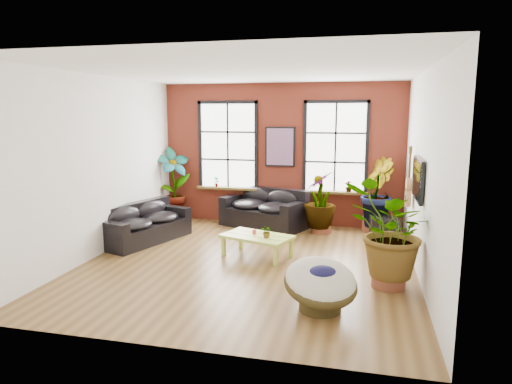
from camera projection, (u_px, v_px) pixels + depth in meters
room at (250, 170)px, 8.37m from camera, size 6.04×6.54×3.54m
sofa_back at (265, 210)px, 11.23m from camera, size 2.27×1.69×0.94m
sofa_left at (144, 224)px, 9.95m from camera, size 1.48×2.25×0.82m
coffee_table at (257, 238)px, 8.88m from camera, size 1.50×1.14×0.51m
papasan_chair at (321, 283)px, 6.43m from camera, size 1.38×1.38×0.78m
poster at (280, 147)px, 11.25m from camera, size 0.74×0.06×0.98m
tv_wall_unit at (415, 182)px, 8.17m from camera, size 0.13×1.86×1.20m
media_box at (384, 229)px, 10.03m from camera, size 0.65×0.56×0.50m
pot_back_left at (174, 215)px, 11.81m from camera, size 0.59×0.59×0.35m
pot_back_right at (373, 224)px, 10.77m from camera, size 0.58×0.58×0.37m
pot_right_wall at (389, 275)px, 7.33m from camera, size 0.66×0.66×0.40m
pot_mid at (321, 226)px, 10.66m from camera, size 0.54×0.54×0.33m
floor_plant_back_left at (173, 182)px, 11.68m from camera, size 1.11×1.10×1.77m
floor_plant_back_right at (376, 192)px, 10.60m from camera, size 0.81×0.96×1.61m
floor_plant_right_wall at (391, 232)px, 7.17m from camera, size 1.82×1.83×1.54m
floor_plant_mid at (320, 199)px, 10.54m from camera, size 0.83×0.83×1.32m
table_plant at (267, 232)px, 8.67m from camera, size 0.27×0.25×0.24m
sill_plant_left at (216, 181)px, 11.73m from camera, size 0.17×0.17×0.27m
sill_plant_right at (349, 186)px, 10.97m from camera, size 0.19×0.19×0.27m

